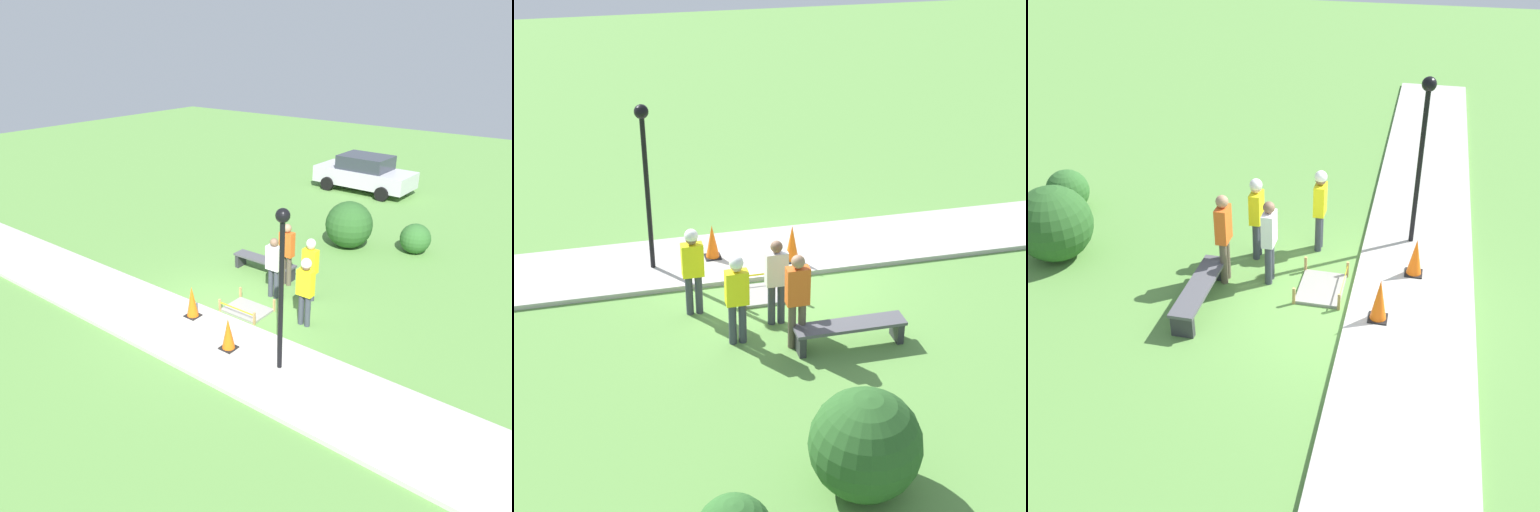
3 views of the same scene
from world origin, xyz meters
TOP-DOWN VIEW (x-y plane):
  - ground_plane at (0.00, 0.00)m, footprint 60.00×60.00m
  - sidewalk at (0.00, -1.11)m, footprint 28.00×2.22m
  - wet_concrete_patch at (0.48, 0.58)m, footprint 1.15×0.88m
  - traffic_cone_near_patch at (-0.32, -0.56)m, footprint 0.34×0.34m
  - traffic_cone_far_patch at (1.28, -1.09)m, footprint 0.34×0.34m
  - park_bench at (-0.50, 2.64)m, footprint 2.00×0.44m
  - worker_supervisor at (1.39, 2.07)m, footprint 0.40×0.25m
  - worker_assistant at (1.98, 0.91)m, footprint 0.40×0.25m
  - bystander_in_orange_shirt at (0.41, 2.44)m, footprint 0.40×0.24m
  - bystander_in_gray_shirt at (0.57, 1.61)m, footprint 0.40×0.22m
  - lamppost_near at (2.56, -0.96)m, footprint 0.28×0.28m
  - shrub_rounded_mid at (0.46, 6.01)m, footprint 1.55×1.55m

SIDE VIEW (x-z plane):
  - ground_plane at x=0.00m, z-range 0.00..0.00m
  - wet_concrete_patch at x=0.48m, z-range -0.13..0.21m
  - sidewalk at x=0.00m, z-range 0.00..0.10m
  - park_bench at x=-0.50m, z-range 0.10..0.56m
  - traffic_cone_far_patch at x=1.28m, z-range 0.10..0.85m
  - traffic_cone_near_patch at x=-0.32m, z-range 0.10..0.90m
  - shrub_rounded_mid at x=0.46m, z-range 0.00..1.55m
  - bystander_in_gray_shirt at x=0.57m, z-range 0.11..1.81m
  - worker_supervisor at x=1.39m, z-range 0.16..1.89m
  - bystander_in_orange_shirt at x=0.41m, z-range 0.13..1.94m
  - worker_assistant at x=1.98m, z-range 0.17..1.93m
  - lamppost_near at x=2.56m, z-range 0.67..4.14m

